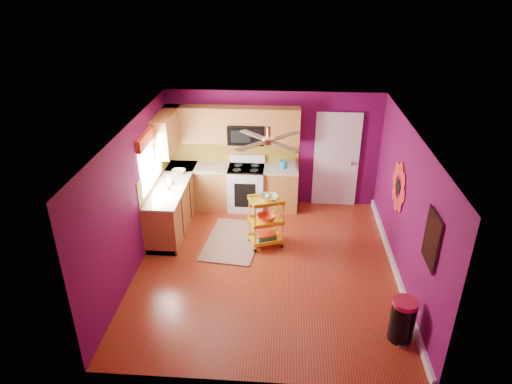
{
  "coord_description": "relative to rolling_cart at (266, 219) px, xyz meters",
  "views": [
    {
      "loc": [
        0.28,
        -6.61,
        4.77
      ],
      "look_at": [
        -0.22,
        0.4,
        1.26
      ],
      "focal_mm": 32.0,
      "sensor_mm": 36.0,
      "label": 1
    }
  ],
  "objects": [
    {
      "name": "upper_cabinetry",
      "position": [
        -1.2,
        1.47,
        1.25
      ],
      "size": [
        2.8,
        2.3,
        1.26
      ],
      "color": "#955C28",
      "rests_on": "ground"
    },
    {
      "name": "lower_cabinets",
      "position": [
        -1.3,
        1.11,
        -0.12
      ],
      "size": [
        2.81,
        2.31,
        0.94
      ],
      "color": "#955C28",
      "rests_on": "ground"
    },
    {
      "name": "rolling_cart",
      "position": [
        0.0,
        0.0,
        0.0
      ],
      "size": [
        0.71,
        0.61,
        1.08
      ],
      "color": "yellow",
      "rests_on": "ground"
    },
    {
      "name": "left_window",
      "position": [
        -2.18,
        0.35,
        1.18
      ],
      "size": [
        0.08,
        1.35,
        1.08
      ],
      "color": "white",
      "rests_on": "ground"
    },
    {
      "name": "counter_dish",
      "position": [
        -1.87,
        1.09,
        0.42
      ],
      "size": [
        0.28,
        0.28,
        0.07
      ],
      "primitive_type": "imported",
      "color": "white",
      "rests_on": "lower_cabinets"
    },
    {
      "name": "ground",
      "position": [
        0.04,
        -0.7,
        -0.55
      ],
      "size": [
        5.0,
        5.0,
        0.0
      ],
      "primitive_type": "plane",
      "color": "maroon",
      "rests_on": "ground"
    },
    {
      "name": "right_wall_art",
      "position": [
        2.27,
        -1.04,
        0.89
      ],
      "size": [
        0.04,
        2.74,
        1.04
      ],
      "color": "black",
      "rests_on": "ground"
    },
    {
      "name": "electric_range",
      "position": [
        -0.51,
        1.47,
        -0.07
      ],
      "size": [
        0.76,
        0.66,
        1.13
      ],
      "color": "white",
      "rests_on": "ground"
    },
    {
      "name": "soap_bottle_b",
      "position": [
        -1.91,
        0.55,
        0.47
      ],
      "size": [
        0.13,
        0.13,
        0.16
      ],
      "primitive_type": "imported",
      "color": "white",
      "rests_on": "lower_cabinets"
    },
    {
      "name": "counter_cup",
      "position": [
        -1.92,
        0.31,
        0.43
      ],
      "size": [
        0.12,
        0.12,
        0.1
      ],
      "primitive_type": "imported",
      "color": "white",
      "rests_on": "lower_cabinets"
    },
    {
      "name": "trash_can",
      "position": [
        2.02,
        -2.29,
        -0.22
      ],
      "size": [
        0.4,
        0.41,
        0.66
      ],
      "color": "black",
      "rests_on": "ground"
    },
    {
      "name": "teal_kettle",
      "position": [
        0.29,
        1.53,
        0.47
      ],
      "size": [
        0.18,
        0.18,
        0.21
      ],
      "color": "teal",
      "rests_on": "lower_cabinets"
    },
    {
      "name": "shag_rug",
      "position": [
        -0.65,
        0.08,
        -0.54
      ],
      "size": [
        1.13,
        1.67,
        0.02
      ],
      "primitive_type": "cube",
      "rotation": [
        0.0,
        0.0,
        -0.11
      ],
      "color": "#321810",
      "rests_on": "ground"
    },
    {
      "name": "room_envelope",
      "position": [
        0.07,
        -0.7,
        1.08
      ],
      "size": [
        4.54,
        5.04,
        2.52
      ],
      "color": "#5F0A46",
      "rests_on": "ground"
    },
    {
      "name": "soap_bottle_a",
      "position": [
        -1.95,
        0.61,
        0.48
      ],
      "size": [
        0.08,
        0.08,
        0.18
      ],
      "primitive_type": "imported",
      "color": "#EA3F72",
      "rests_on": "lower_cabinets"
    },
    {
      "name": "panel_door",
      "position": [
        1.39,
        1.76,
        0.47
      ],
      "size": [
        0.95,
        0.11,
        2.15
      ],
      "color": "white",
      "rests_on": "ground"
    },
    {
      "name": "ceiling_fan",
      "position": [
        0.04,
        -0.5,
        1.74
      ],
      "size": [
        1.01,
        1.01,
        0.26
      ],
      "color": "#BF8C3F",
      "rests_on": "ground"
    },
    {
      "name": "toaster",
      "position": [
        0.42,
        1.55,
        0.48
      ],
      "size": [
        0.22,
        0.15,
        0.18
      ],
      "primitive_type": "cube",
      "color": "beige",
      "rests_on": "lower_cabinets"
    }
  ]
}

